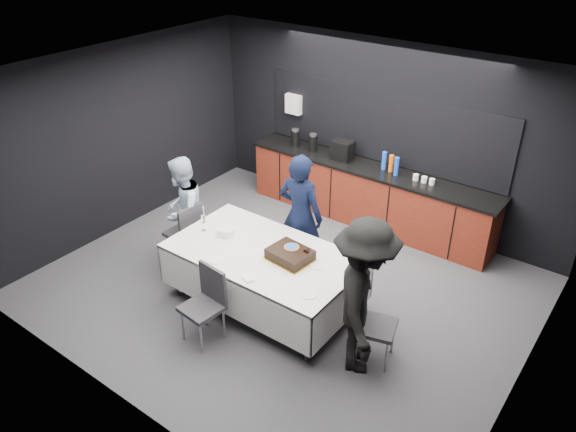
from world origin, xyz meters
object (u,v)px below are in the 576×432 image
(cake_assembly, at_px, (290,254))
(chair_near, at_px, (207,299))
(plate_stack, at_px, (226,231))
(person_center, at_px, (300,216))
(party_table, at_px, (264,261))
(person_right, at_px, (364,298))
(person_left, at_px, (183,210))
(chair_left, at_px, (187,230))
(champagne_flute, at_px, (203,220))
(chair_right, at_px, (370,319))

(cake_assembly, relative_size, chair_near, 0.61)
(plate_stack, bearing_deg, person_center, 55.55)
(party_table, relative_size, person_right, 1.27)
(party_table, xyz_separation_m, person_center, (-0.06, 0.86, 0.23))
(person_right, bearing_deg, plate_stack, 54.65)
(person_left, height_order, person_right, person_right)
(person_center, height_order, person_left, person_center)
(cake_assembly, relative_size, chair_left, 0.61)
(champagne_flute, height_order, person_right, person_right)
(party_table, bearing_deg, chair_near, -99.79)
(chair_right, xyz_separation_m, person_left, (-3.07, 0.23, 0.23))
(plate_stack, bearing_deg, chair_right, -2.28)
(cake_assembly, distance_m, champagne_flute, 1.29)
(chair_left, xyz_separation_m, person_left, (-0.12, 0.08, 0.23))
(person_left, bearing_deg, person_center, 93.84)
(chair_near, distance_m, person_center, 1.75)
(chair_left, distance_m, chair_near, 1.60)
(cake_assembly, bearing_deg, person_left, 176.99)
(champagne_flute, xyz_separation_m, chair_near, (0.78, -0.80, -0.40))
(plate_stack, bearing_deg, person_right, -6.27)
(cake_assembly, height_order, person_right, person_right)
(plate_stack, distance_m, chair_left, 0.86)
(chair_right, distance_m, person_left, 3.09)
(party_table, height_order, cake_assembly, cake_assembly)
(champagne_flute, bearing_deg, plate_stack, 16.34)
(chair_right, relative_size, person_center, 0.53)
(chair_near, bearing_deg, chair_left, 143.44)
(person_center, bearing_deg, champagne_flute, 41.64)
(party_table, relative_size, chair_left, 2.51)
(party_table, height_order, person_right, person_right)
(cake_assembly, xyz_separation_m, person_left, (-1.91, 0.10, -0.08))
(party_table, bearing_deg, person_center, 93.93)
(champagne_flute, xyz_separation_m, chair_left, (-0.50, 0.15, -0.40))
(champagne_flute, relative_size, person_center, 0.13)
(person_left, distance_m, person_right, 3.08)
(chair_right, height_order, chair_near, same)
(plate_stack, bearing_deg, champagne_flute, -163.66)
(chair_right, bearing_deg, chair_near, -154.28)
(chair_near, distance_m, person_left, 1.76)
(champagne_flute, bearing_deg, chair_right, 0.08)
(chair_left, distance_m, person_center, 1.61)
(cake_assembly, distance_m, person_left, 1.91)
(party_table, height_order, champagne_flute, champagne_flute)
(person_right, bearing_deg, chair_right, -35.93)
(plate_stack, xyz_separation_m, chair_left, (-0.81, 0.07, -0.30))
(party_table, bearing_deg, plate_stack, 177.67)
(person_center, bearing_deg, cake_assembly, 112.60)
(cake_assembly, bearing_deg, person_center, 117.46)
(champagne_flute, relative_size, chair_near, 0.24)
(cake_assembly, bearing_deg, chair_right, -6.30)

